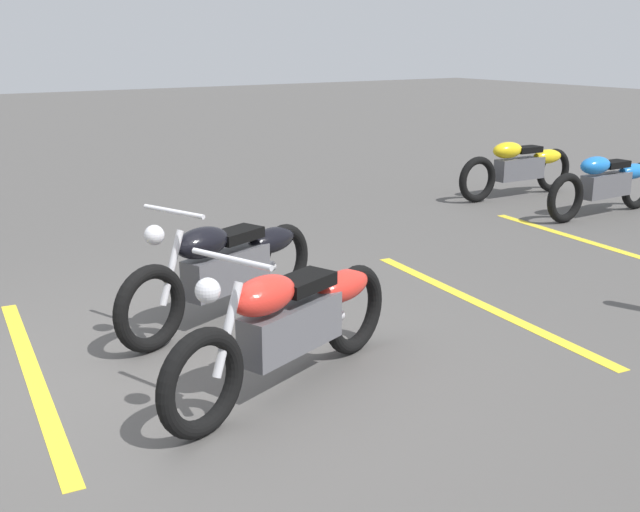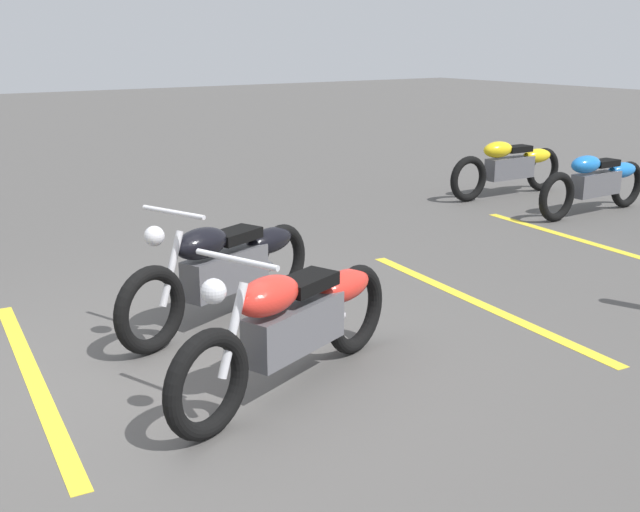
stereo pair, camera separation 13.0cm
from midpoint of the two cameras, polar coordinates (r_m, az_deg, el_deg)
ground_plane at (r=5.54m, az=-10.42°, el=-8.41°), size 60.00×60.00×0.00m
motorcycle_bright_foreground at (r=5.05m, az=-1.37°, el=-4.89°), size 2.13×0.93×1.04m
motorcycle_dark_foreground at (r=6.30m, az=-6.36°, el=-0.73°), size 2.12×0.94×1.04m
motorcycle_row_right at (r=10.77m, az=20.96°, el=5.16°), size 2.13×0.28×0.80m
motorcycle_row_far_right at (r=11.68m, az=15.04°, el=6.50°), size 2.19×0.29×0.82m
parking_stripe_near at (r=5.72m, az=-20.03°, el=-8.32°), size 0.42×3.20×0.01m
parking_stripe_mid at (r=6.91m, az=12.39°, el=-3.50°), size 0.42×3.20×0.01m
parking_stripe_far at (r=9.30m, az=20.07°, el=0.92°), size 0.42×3.20×0.01m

